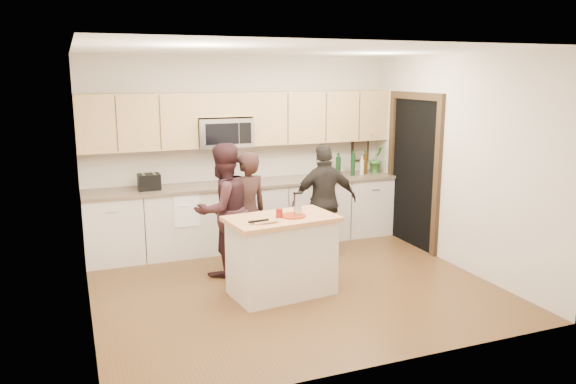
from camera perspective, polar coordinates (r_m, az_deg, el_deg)
name	(u,v)px	position (r m, az deg, el deg)	size (l,w,h in m)	color
floor	(292,285)	(6.72, 0.43, -9.46)	(4.50, 4.50, 0.00)	#50381B
room_shell	(292,140)	(6.30, 0.45, 5.35)	(4.52, 4.02, 2.71)	#BDB2A1
back_cabinetry	(249,214)	(8.10, -4.02, -2.25)	(4.50, 0.66, 0.94)	beige
upper_cabinetry	(246,118)	(8.03, -4.25, 7.55)	(4.50, 0.33, 0.75)	tan
microwave	(224,132)	(7.91, -6.53, 6.04)	(0.76, 0.41, 0.40)	silver
doorway	(414,166)	(8.22, 12.65, 2.58)	(0.06, 1.25, 2.20)	black
framed_picture	(360,149)	(8.97, 7.33, 4.33)	(0.30, 0.03, 0.38)	black
dish_towel	(185,200)	(7.62, -10.45, -0.78)	(0.34, 0.60, 0.48)	white
island	(282,255)	(6.34, -0.65, -6.44)	(1.27, 0.84, 0.90)	beige
red_plate	(293,216)	(6.23, 0.52, -2.43)	(0.28, 0.28, 0.02)	maroon
box_grater	(298,203)	(6.21, 1.00, -1.15)	(0.09, 0.06, 0.26)	silver
drink_glass	(279,213)	(6.18, -0.89, -2.16)	(0.08, 0.08, 0.10)	maroon
cutting_board	(263,221)	(6.00, -2.60, -2.98)	(0.25, 0.20, 0.02)	tan
tongs	(259,221)	(5.95, -3.01, -2.95)	(0.23, 0.03, 0.02)	black
knife	(270,222)	(5.92, -1.79, -3.07)	(0.20, 0.02, 0.01)	silver
toaster	(149,182)	(7.67, -13.93, 1.01)	(0.28, 0.25, 0.21)	black
bottle_cluster	(356,163)	(8.62, 6.88, 2.91)	(0.51, 0.22, 0.40)	black
orchid	(377,159)	(8.83, 8.98, 3.37)	(0.24, 0.19, 0.44)	#3A752E
woman_left	(247,212)	(7.00, -4.18, -2.06)	(0.56, 0.37, 1.53)	black
woman_center	(223,210)	(6.91, -6.59, -1.81)	(0.80, 0.62, 1.64)	black
woman_right	(325,201)	(7.57, 3.74, -0.92)	(0.90, 0.38, 1.54)	black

